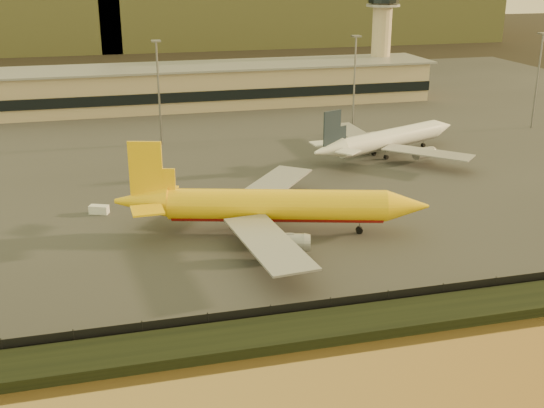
{
  "coord_description": "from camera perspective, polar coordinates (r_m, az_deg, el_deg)",
  "views": [
    {
      "loc": [
        -25.14,
        -86.94,
        43.42
      ],
      "look_at": [
        0.74,
        12.0,
        6.8
      ],
      "focal_mm": 45.0,
      "sensor_mm": 36.0,
      "label": 1
    }
  ],
  "objects": [
    {
      "name": "ground",
      "position": [
        100.38,
        1.33,
        -5.93
      ],
      "size": [
        900.0,
        900.0,
        0.0
      ],
      "primitive_type": "plane",
      "color": "black",
      "rests_on": "ground"
    },
    {
      "name": "embankment",
      "position": [
        85.72,
        4.5,
        -10.26
      ],
      "size": [
        320.0,
        7.0,
        1.4
      ],
      "primitive_type": "cube",
      "color": "black",
      "rests_on": "ground"
    },
    {
      "name": "tarmac",
      "position": [
        188.71,
        -6.65,
        6.3
      ],
      "size": [
        320.0,
        220.0,
        0.2
      ],
      "primitive_type": "cube",
      "color": "#2D2D2D",
      "rests_on": "ground"
    },
    {
      "name": "perimeter_fence",
      "position": [
        88.73,
        3.67,
        -8.68
      ],
      "size": [
        300.0,
        0.05,
        2.2
      ],
      "primitive_type": "cube",
      "color": "black",
      "rests_on": "tarmac"
    },
    {
      "name": "terminal_building",
      "position": [
        215.98,
        -11.78,
        9.38
      ],
      "size": [
        202.0,
        25.0,
        12.6
      ],
      "color": "tan",
      "rests_on": "tarmac"
    },
    {
      "name": "control_tower",
      "position": [
        238.79,
        9.17,
        14.24
      ],
      "size": [
        11.2,
        11.2,
        35.5
      ],
      "color": "tan",
      "rests_on": "tarmac"
    },
    {
      "name": "apron_light_masts",
      "position": [
        169.12,
        -0.74,
        10.27
      ],
      "size": [
        152.2,
        12.2,
        25.4
      ],
      "color": "slate",
      "rests_on": "tarmac"
    },
    {
      "name": "dhl_cargo_jet",
      "position": [
        113.22,
        -0.05,
        -0.2
      ],
      "size": [
        51.61,
        49.37,
        15.67
      ],
      "rotation": [
        0.0,
        0.0,
        -0.28
      ],
      "color": "yellow",
      "rests_on": "tarmac"
    },
    {
      "name": "white_narrowbody_jet",
      "position": [
        161.71,
        9.68,
        5.34
      ],
      "size": [
        43.16,
        40.77,
        13.0
      ],
      "rotation": [
        0.0,
        0.0,
        0.4
      ],
      "color": "white",
      "rests_on": "tarmac"
    },
    {
      "name": "gse_vehicle_yellow",
      "position": [
        123.38,
        -0.9,
        -0.31
      ],
      "size": [
        4.6,
        2.41,
        1.99
      ],
      "primitive_type": "cube",
      "rotation": [
        0.0,
        0.0,
        0.1
      ],
      "color": "yellow",
      "rests_on": "tarmac"
    },
    {
      "name": "gse_vehicle_white",
      "position": [
        127.07,
        -14.27,
        -0.45
      ],
      "size": [
        3.73,
        2.74,
        1.53
      ],
      "primitive_type": "cube",
      "rotation": [
        0.0,
        0.0,
        -0.4
      ],
      "color": "white",
      "rests_on": "tarmac"
    }
  ]
}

